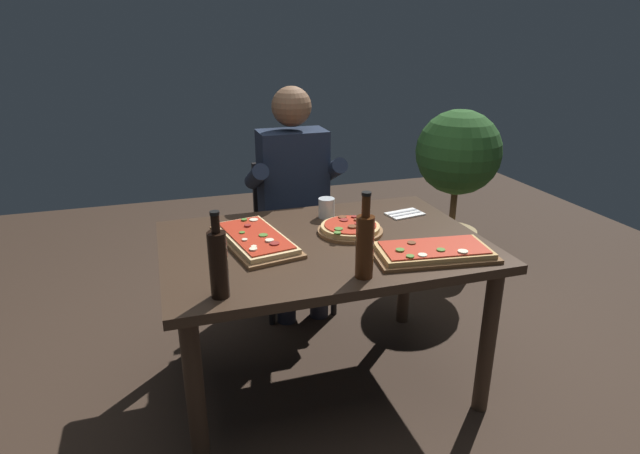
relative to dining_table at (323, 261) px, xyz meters
The scene contains 12 objects.
ground_plane 0.64m from the dining_table, ahead, with size 6.40×6.40×0.00m, color #38281E.
dining_table is the anchor object (origin of this frame).
pizza_rectangular_front 0.49m from the dining_table, 36.89° to the right, with size 0.52×0.32×0.05m.
pizza_rectangular_left 0.32m from the dining_table, 166.57° to the left, with size 0.34×0.55×0.05m.
pizza_round_far 0.20m from the dining_table, 22.96° to the left, with size 0.30×0.30×0.05m.
wine_bottle_dark 0.44m from the dining_table, 84.14° to the right, with size 0.07×0.07×0.33m.
oil_bottle_amber 0.66m from the dining_table, 143.39° to the right, with size 0.07×0.07×0.32m.
tumbler_near_camera 0.35m from the dining_table, 69.39° to the left, with size 0.08×0.08×0.10m.
napkin_cutlery_set 0.55m from the dining_table, 22.98° to the left, with size 0.20×0.14×0.01m.
diner_chair 0.87m from the dining_table, 85.49° to the left, with size 0.44×0.44×0.87m.
seated_diner 0.75m from the dining_table, 84.76° to the left, with size 0.53×0.41×1.33m.
potted_plant_corner 1.54m from the dining_table, 36.83° to the left, with size 0.56×0.56×1.14m.
Camera 1 is at (-0.66, -2.03, 1.62)m, focal length 29.34 mm.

